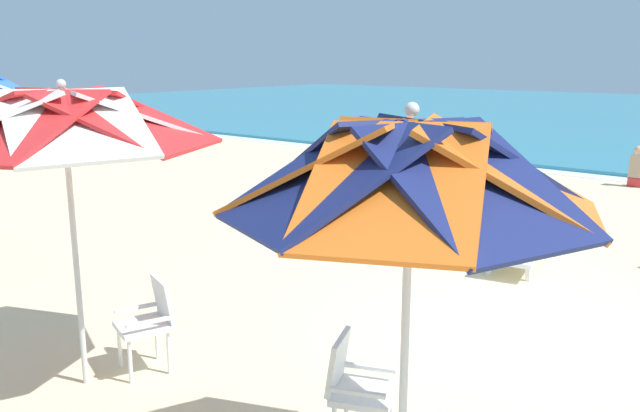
{
  "coord_description": "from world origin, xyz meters",
  "views": [
    {
      "loc": [
        2.21,
        -6.14,
        2.85
      ],
      "look_at": [
        -2.89,
        0.21,
        1.0
      ],
      "focal_mm": 37.24,
      "sensor_mm": 36.0,
      "label": 1
    }
  ],
  "objects_px": {
    "plastic_chair_0": "(355,385)",
    "sun_lounger_1": "(522,242)",
    "beachgoer_seated": "(638,173)",
    "beach_umbrella_0": "(410,173)",
    "beach_umbrella_1": "(64,120)",
    "plastic_chair_1": "(150,319)"
  },
  "relations": [
    {
      "from": "beach_umbrella_1",
      "to": "beachgoer_seated",
      "type": "distance_m",
      "value": 13.18
    },
    {
      "from": "beach_umbrella_1",
      "to": "plastic_chair_1",
      "type": "distance_m",
      "value": 1.93
    },
    {
      "from": "plastic_chair_0",
      "to": "plastic_chair_1",
      "type": "relative_size",
      "value": 1.0
    },
    {
      "from": "beach_umbrella_0",
      "to": "plastic_chair_0",
      "type": "height_order",
      "value": "beach_umbrella_0"
    },
    {
      "from": "beachgoer_seated",
      "to": "plastic_chair_0",
      "type": "bearing_deg",
      "value": -85.24
    },
    {
      "from": "plastic_chair_0",
      "to": "beach_umbrella_1",
      "type": "bearing_deg",
      "value": -164.06
    },
    {
      "from": "beachgoer_seated",
      "to": "beach_umbrella_1",
      "type": "bearing_deg",
      "value": -96.29
    },
    {
      "from": "plastic_chair_0",
      "to": "beachgoer_seated",
      "type": "bearing_deg",
      "value": 94.76
    },
    {
      "from": "beach_umbrella_0",
      "to": "beachgoer_seated",
      "type": "height_order",
      "value": "beach_umbrella_0"
    },
    {
      "from": "beach_umbrella_1",
      "to": "beach_umbrella_0",
      "type": "bearing_deg",
      "value": 2.85
    },
    {
      "from": "plastic_chair_0",
      "to": "sun_lounger_1",
      "type": "height_order",
      "value": "plastic_chair_0"
    },
    {
      "from": "beach_umbrella_0",
      "to": "plastic_chair_0",
      "type": "distance_m",
      "value": 1.96
    },
    {
      "from": "beach_umbrella_0",
      "to": "sun_lounger_1",
      "type": "xyz_separation_m",
      "value": [
        -1.58,
        5.75,
        -1.95
      ]
    },
    {
      "from": "beach_umbrella_0",
      "to": "plastic_chair_1",
      "type": "bearing_deg",
      "value": 172.62
    },
    {
      "from": "beach_umbrella_0",
      "to": "plastic_chair_0",
      "type": "relative_size",
      "value": 3.01
    },
    {
      "from": "beach_umbrella_0",
      "to": "beach_umbrella_1",
      "type": "distance_m",
      "value": 3.18
    },
    {
      "from": "sun_lounger_1",
      "to": "beachgoer_seated",
      "type": "height_order",
      "value": "beachgoer_seated"
    },
    {
      "from": "sun_lounger_1",
      "to": "plastic_chair_0",
      "type": "bearing_deg",
      "value": -80.76
    },
    {
      "from": "beach_umbrella_0",
      "to": "plastic_chair_0",
      "type": "xyz_separation_m",
      "value": [
        -0.73,
        0.54,
        -1.73
      ]
    },
    {
      "from": "plastic_chair_0",
      "to": "plastic_chair_1",
      "type": "distance_m",
      "value": 2.21
    },
    {
      "from": "plastic_chair_0",
      "to": "beach_umbrella_1",
      "type": "distance_m",
      "value": 3.14
    },
    {
      "from": "plastic_chair_0",
      "to": "sun_lounger_1",
      "type": "xyz_separation_m",
      "value": [
        -0.85,
        5.21,
        -0.22
      ]
    }
  ]
}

